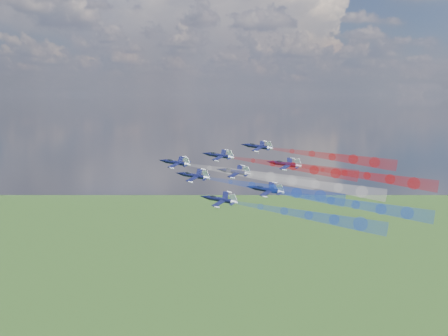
# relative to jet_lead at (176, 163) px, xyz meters

# --- Properties ---
(jet_lead) EXTENTS (12.92, 11.45, 6.56)m
(jet_lead) POSITION_rel_jet_lead_xyz_m (0.00, 0.00, 0.00)
(jet_lead) COLOR black
(trail_lead) EXTENTS (38.07, 12.23, 8.26)m
(trail_lead) POSITION_rel_jet_lead_xyz_m (23.38, -4.79, -2.28)
(trail_lead) COLOR white
(jet_inner_left) EXTENTS (12.92, 11.45, 6.56)m
(jet_inner_left) POSITION_rel_jet_lead_xyz_m (7.86, -9.16, -2.50)
(jet_inner_left) COLOR black
(trail_inner_left) EXTENTS (38.07, 12.23, 8.26)m
(trail_inner_left) POSITION_rel_jet_lead_xyz_m (31.24, -13.95, -4.78)
(trail_inner_left) COLOR blue
(jet_inner_right) EXTENTS (12.92, 11.45, 6.56)m
(jet_inner_right) POSITION_rel_jet_lead_xyz_m (12.22, 6.72, 1.68)
(jet_inner_right) COLOR black
(trail_inner_right) EXTENTS (38.07, 12.23, 8.26)m
(trail_inner_right) POSITION_rel_jet_lead_xyz_m (35.60, 1.92, -0.59)
(trail_inner_right) COLOR red
(jet_outer_left) EXTENTS (12.92, 11.45, 6.56)m
(jet_outer_left) POSITION_rel_jet_lead_xyz_m (17.54, -20.29, -6.99)
(jet_outer_left) COLOR black
(trail_outer_left) EXTENTS (38.07, 12.23, 8.26)m
(trail_outer_left) POSITION_rel_jet_lead_xyz_m (40.92, -25.08, -9.27)
(trail_outer_left) COLOR blue
(jet_center_third) EXTENTS (12.92, 11.45, 6.56)m
(jet_center_third) POSITION_rel_jet_lead_xyz_m (18.93, -3.94, -1.82)
(jet_center_third) COLOR black
(trail_center_third) EXTENTS (38.07, 12.23, 8.26)m
(trail_center_third) POSITION_rel_jet_lead_xyz_m (42.31, -8.74, -4.10)
(trail_center_third) COLOR white
(jet_outer_right) EXTENTS (12.92, 11.45, 6.56)m
(jet_outer_right) POSITION_rel_jet_lead_xyz_m (23.69, 13.63, 4.04)
(jet_outer_right) COLOR black
(trail_outer_right) EXTENTS (38.07, 12.23, 8.26)m
(trail_outer_right) POSITION_rel_jet_lead_xyz_m (47.07, 8.83, 1.76)
(trail_outer_right) COLOR red
(jet_rear_left) EXTENTS (12.92, 11.45, 6.56)m
(jet_rear_left) POSITION_rel_jet_lead_xyz_m (29.29, -13.78, -5.10)
(jet_rear_left) COLOR black
(trail_rear_left) EXTENTS (38.07, 12.23, 8.26)m
(trail_rear_left) POSITION_rel_jet_lead_xyz_m (52.67, -18.58, -7.37)
(trail_rear_left) COLOR blue
(jet_rear_right) EXTENTS (12.92, 11.45, 6.56)m
(jet_rear_right) POSITION_rel_jet_lead_xyz_m (33.26, 2.51, -0.05)
(jet_rear_right) COLOR black
(trail_rear_right) EXTENTS (38.07, 12.23, 8.26)m
(trail_rear_right) POSITION_rel_jet_lead_xyz_m (56.64, -2.28, -2.32)
(trail_rear_right) COLOR red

